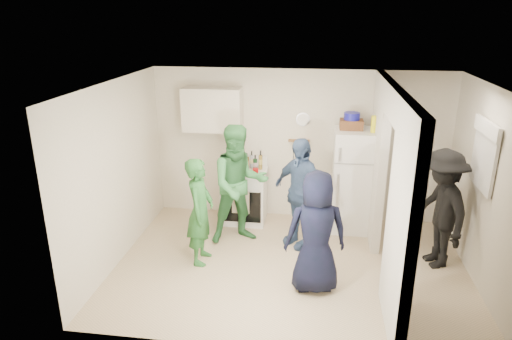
{
  "coord_description": "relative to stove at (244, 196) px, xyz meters",
  "views": [
    {
      "loc": [
        0.29,
        -5.55,
        3.34
      ],
      "look_at": [
        -0.53,
        0.4,
        1.25
      ],
      "focal_mm": 32.0,
      "sensor_mm": 36.0,
      "label": 1
    }
  ],
  "objects": [
    {
      "name": "wall_front",
      "position": [
        0.87,
        -3.07,
        0.81
      ],
      "size": [
        4.8,
        0.0,
        4.8
      ],
      "primitive_type": "plane",
      "rotation": [
        -1.57,
        0.0,
        0.0
      ],
      "color": "silver",
      "rests_on": "floor"
    },
    {
      "name": "wall_clock",
      "position": [
        0.92,
        0.31,
        1.26
      ],
      "size": [
        0.22,
        0.02,
        0.22
      ],
      "primitive_type": "cylinder",
      "rotation": [
        1.57,
        0.0,
        0.0
      ],
      "color": "white",
      "rests_on": "wall_back"
    },
    {
      "name": "wicker_basket",
      "position": [
        1.67,
        0.02,
        1.27
      ],
      "size": [
        0.35,
        0.25,
        0.15
      ],
      "primitive_type": "cube",
      "color": "brown",
      "rests_on": "fridge"
    },
    {
      "name": "nook_valance",
      "position": [
        3.21,
        -1.17,
        1.56
      ],
      "size": [
        0.04,
        0.82,
        0.18
      ],
      "primitive_type": "cube",
      "color": "white",
      "rests_on": "wall_right"
    },
    {
      "name": "partition_header",
      "position": [
        2.07,
        -1.37,
        1.86
      ],
      "size": [
        0.12,
        1.0,
        0.4
      ],
      "primitive_type": "cube",
      "color": "silver",
      "rests_on": "partition_pier_back"
    },
    {
      "name": "spice_shelf",
      "position": [
        0.87,
        0.28,
        0.91
      ],
      "size": [
        0.35,
        0.08,
        0.03
      ],
      "primitive_type": "cube",
      "color": "olive",
      "rests_on": "wall_back"
    },
    {
      "name": "person_denim",
      "position": [
        0.94,
        -0.7,
        0.39
      ],
      "size": [
        1.0,
        0.95,
        1.66
      ],
      "primitive_type": "imported",
      "rotation": [
        0.0,
        0.0,
        -0.72
      ],
      "color": "#3D5685",
      "rests_on": "floor"
    },
    {
      "name": "bottle_c",
      "position": [
        -0.06,
        0.14,
        0.59
      ],
      "size": [
        0.08,
        0.08,
        0.29
      ],
      "primitive_type": "cylinder",
      "color": "#A4A8B2",
      "rests_on": "stove"
    },
    {
      "name": "bottle_g",
      "position": [
        0.26,
        0.13,
        0.6
      ],
      "size": [
        0.06,
        0.06,
        0.32
      ],
      "primitive_type": "cylinder",
      "color": "olive",
      "rests_on": "stove"
    },
    {
      "name": "nook_window_frame",
      "position": [
        3.23,
        -1.17,
        1.21
      ],
      "size": [
        0.04,
        0.76,
        0.86
      ],
      "primitive_type": "cube",
      "color": "white",
      "rests_on": "wall_right"
    },
    {
      "name": "person_green_center",
      "position": [
        0.04,
        -0.7,
        0.47
      ],
      "size": [
        1.09,
        0.99,
        1.82
      ],
      "primitive_type": "imported",
      "rotation": [
        0.0,
        0.0,
        0.41
      ],
      "color": "#3B8646",
      "rests_on": "floor"
    },
    {
      "name": "bottle_i",
      "position": [
        0.03,
        0.08,
        0.58
      ],
      "size": [
        0.08,
        0.08,
        0.28
      ],
      "primitive_type": "cylinder",
      "color": "brown",
      "rests_on": "stove"
    },
    {
      "name": "yellow_cup_stack_top",
      "position": [
        1.99,
        -0.13,
        1.32
      ],
      "size": [
        0.09,
        0.09,
        0.25
      ],
      "primitive_type": "cylinder",
      "color": "yellow",
      "rests_on": "fridge"
    },
    {
      "name": "bottle_a",
      "position": [
        -0.29,
        0.12,
        0.58
      ],
      "size": [
        0.07,
        0.07,
        0.28
      ],
      "primitive_type": "cylinder",
      "color": "brown",
      "rests_on": "stove"
    },
    {
      "name": "person_navy",
      "position": [
        1.2,
        -1.85,
        0.34
      ],
      "size": [
        0.85,
        0.63,
        1.57
      ],
      "primitive_type": "imported",
      "rotation": [
        0.0,
        0.0,
        -2.96
      ],
      "color": "black",
      "rests_on": "floor"
    },
    {
      "name": "bottle_f",
      "position": [
        0.18,
        0.03,
        0.58
      ],
      "size": [
        0.07,
        0.07,
        0.27
      ],
      "primitive_type": "cylinder",
      "color": "#13351A",
      "rests_on": "stove"
    },
    {
      "name": "bottle_h",
      "position": [
        -0.31,
        -0.14,
        0.6
      ],
      "size": [
        0.06,
        0.06,
        0.32
      ],
      "primitive_type": "cylinder",
      "color": "#AAADB6",
      "rests_on": "stove"
    },
    {
      "name": "blue_bowl",
      "position": [
        1.67,
        0.02,
        1.4
      ],
      "size": [
        0.24,
        0.24,
        0.11
      ],
      "primitive_type": "cylinder",
      "color": "#161591",
      "rests_on": "wicker_basket"
    },
    {
      "name": "partition_pier_back",
      "position": [
        2.07,
        -0.27,
        0.81
      ],
      "size": [
        0.12,
        1.2,
        2.5
      ],
      "primitive_type": "cube",
      "color": "silver",
      "rests_on": "floor"
    },
    {
      "name": "person_nook",
      "position": [
        2.85,
        -1.01,
        0.39
      ],
      "size": [
        0.87,
        1.2,
        1.66
      ],
      "primitive_type": "imported",
      "rotation": [
        0.0,
        0.0,
        -1.31
      ],
      "color": "black",
      "rests_on": "floor"
    },
    {
      "name": "stove",
      "position": [
        0.0,
        0.0,
        0.0
      ],
      "size": [
        0.74,
        0.62,
        0.88
      ],
      "primitive_type": "cube",
      "color": "white",
      "rests_on": "floor"
    },
    {
      "name": "wall_left",
      "position": [
        -1.53,
        -1.37,
        0.81
      ],
      "size": [
        0.0,
        3.4,
        3.4
      ],
      "primitive_type": "plane",
      "rotation": [
        1.57,
        0.0,
        1.57
      ],
      "color": "silver",
      "rests_on": "floor"
    },
    {
      "name": "person_green_left",
      "position": [
        -0.38,
        -1.38,
        0.32
      ],
      "size": [
        0.37,
        0.56,
        1.52
      ],
      "primitive_type": "imported",
      "rotation": [
        0.0,
        0.0,
        1.56
      ],
      "color": "#2C6F31",
      "rests_on": "floor"
    },
    {
      "name": "floor",
      "position": [
        0.87,
        -1.37,
        -0.44
      ],
      "size": [
        4.8,
        4.8,
        0.0
      ],
      "primitive_type": "plane",
      "color": "#C9B18E",
      "rests_on": "ground"
    },
    {
      "name": "partition_pier_front",
      "position": [
        2.07,
        -2.47,
        0.81
      ],
      "size": [
        0.12,
        1.2,
        2.5
      ],
      "primitive_type": "cube",
      "color": "silver",
      "rests_on": "floor"
    },
    {
      "name": "nook_window",
      "position": [
        3.25,
        -1.17,
        1.21
      ],
      "size": [
        0.03,
        0.7,
        0.8
      ],
      "primitive_type": "cube",
      "color": "black",
      "rests_on": "wall_right"
    },
    {
      "name": "red_cup",
      "position": [
        0.22,
        -0.2,
        0.5
      ],
      "size": [
        0.09,
        0.09,
        0.12
      ],
      "primitive_type": "cylinder",
      "color": "#B40C0D",
      "rests_on": "stove"
    },
    {
      "name": "fridge",
      "position": [
        1.77,
        -0.03,
        0.38
      ],
      "size": [
        0.67,
        0.65,
        1.64
      ],
      "primitive_type": "cube",
      "color": "white",
      "rests_on": "floor"
    },
    {
      "name": "bottle_e",
      "position": [
        0.1,
        0.19,
        0.58
      ],
      "size": [
        0.06,
        0.06,
        0.29
      ],
      "primitive_type": "cylinder",
      "color": "#A2A8B4",
      "rests_on": "stove"
    },
    {
      "name": "bottle_b",
      "position": [
        -0.17,
        -0.07,
        0.56
      ],
      "size": [
        0.07,
        0.07,
        0.24
      ],
      "primitive_type": "cylinder",
      "color": "#194C22",
      "rests_on": "stove"
    },
    {
      "name": "wall_back",
      "position": [
        0.87,
        0.33,
        0.81
      ],
      "size": [
        4.8,
        0.0,
        4.8
      ],
      "primitive_type": "plane",
      "rotation": [
        1.57,
        0.0,
        0.0
      ],
      "color": "silver",
      "rests_on": "floor"
    },
    {
      "name": "yellow_cup_stack_stove",
      "position": [
        -0.12,
        -0.22,
        0.57
      ],
      "size": [
        0.09,
        0.09,
        0.25
      ],
      "primitive_type": "cylinder",
      "color": "yellow",
      "rests_on": "stove"
    },
    {
      "name": "wall_right",
      "position": [
        3.27,
        -1.37,
        0.81
      ],
      "size": [
        0.0,
        3.4,
        3.4
      ],
      "primitive_type": "plane",
      "rotation": [
        1.57,
        0.0,
        -1.57
      ],
      "color": "silver",
      "rests_on": "floor"
    },
    {
      "name": "bottle_d",
      "position": [
        0.03,
        -0.04,
        0.57
      ],
      "size": [
        0.06,
        0.06,
        0.27
      ],
      "primitive_type": "cylinder",
      "color": "#643411",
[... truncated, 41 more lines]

